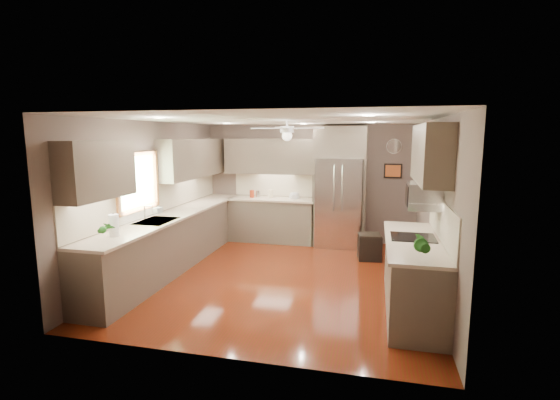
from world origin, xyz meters
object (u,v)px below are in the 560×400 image
at_px(refrigerator, 340,189).
at_px(stool, 370,247).
at_px(canister_b, 258,194).
at_px(bowl, 294,197).
at_px(microwave, 423,196).
at_px(canister_a, 252,194).
at_px(soap_bottle, 159,210).
at_px(potted_plant_left, 105,228).
at_px(canister_c, 271,194).
at_px(potted_plant_right, 421,244).
at_px(paper_towel, 114,226).

bearing_deg(refrigerator, stool, -52.83).
bearing_deg(stool, canister_b, 158.73).
relative_size(bowl, microwave, 0.40).
xyz_separation_m(canister_a, soap_bottle, (-0.89, -2.35, 0.03)).
height_order(potted_plant_left, refrigerator, refrigerator).
relative_size(canister_b, canister_c, 0.94).
distance_m(bowl, microwave, 3.63).
distance_m(canister_a, potted_plant_right, 4.96).
xyz_separation_m(soap_bottle, refrigerator, (2.78, 2.32, 0.14)).
bearing_deg(soap_bottle, stool, 23.26).
xyz_separation_m(canister_c, bowl, (0.52, -0.02, -0.06)).
relative_size(refrigerator, paper_towel, 7.35).
distance_m(bowl, paper_towel, 4.12).
bearing_deg(refrigerator, microwave, -63.91).
xyz_separation_m(refrigerator, paper_towel, (-2.64, -3.69, -0.11)).
distance_m(canister_b, potted_plant_right, 4.94).
height_order(bowl, stool, bowl).
xyz_separation_m(canister_a, potted_plant_right, (3.09, -3.89, 0.10)).
xyz_separation_m(potted_plant_left, potted_plant_right, (3.84, 0.03, 0.02)).
bearing_deg(soap_bottle, refrigerator, 39.88).
height_order(soap_bottle, potted_plant_left, potted_plant_left).
distance_m(refrigerator, microwave, 3.03).
distance_m(potted_plant_left, stool, 4.55).
bearing_deg(paper_towel, bowl, 65.81).
relative_size(canister_c, potted_plant_right, 0.46).
xyz_separation_m(canister_c, stool, (2.12, -0.93, -0.79)).
bearing_deg(canister_c, microwave, -44.86).
relative_size(microwave, stool, 1.15).
bearing_deg(canister_a, potted_plant_left, -100.86).
bearing_deg(bowl, canister_b, 178.11).
relative_size(canister_c, potted_plant_left, 0.54).
height_order(microwave, stool, microwave).
height_order(potted_plant_left, microwave, microwave).
bearing_deg(potted_plant_left, paper_towel, 91.54).
bearing_deg(canister_c, soap_bottle, -118.36).
relative_size(soap_bottle, refrigerator, 0.09).
relative_size(canister_a, potted_plant_right, 0.46).
distance_m(soap_bottle, microwave, 4.14).
distance_m(canister_b, refrigerator, 1.78).
xyz_separation_m(canister_b, canister_c, (0.29, -0.00, 0.02)).
xyz_separation_m(canister_b, microwave, (3.09, -2.80, 0.47)).
height_order(canister_b, refrigerator, refrigerator).
distance_m(soap_bottle, potted_plant_right, 4.26).
distance_m(potted_plant_right, stool, 3.18).
relative_size(potted_plant_left, stool, 0.64).
distance_m(canister_a, canister_c, 0.41).
distance_m(potted_plant_right, refrigerator, 4.04).
xyz_separation_m(potted_plant_right, bowl, (-2.16, 3.92, -0.15)).
height_order(canister_b, stool, canister_b).
bearing_deg(potted_plant_right, potted_plant_left, -179.58).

